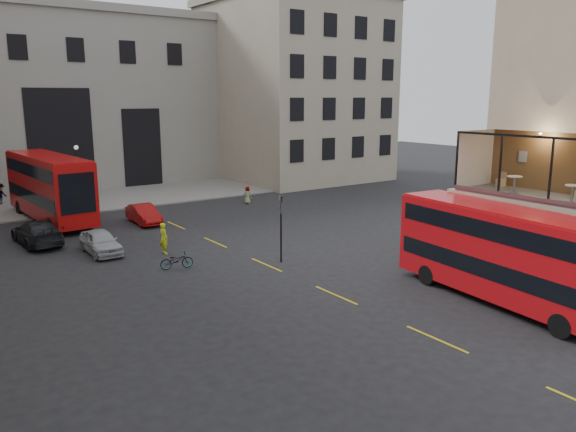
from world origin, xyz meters
TOP-DOWN VIEW (x-y plane):
  - ground at (0.00, 0.00)m, footprint 140.00×140.00m
  - host_frontage at (6.50, 0.00)m, footprint 3.00×11.00m
  - cafe_floor at (6.50, 0.00)m, footprint 3.00×10.00m
  - gateway at (-5.00, 47.99)m, footprint 35.00×10.60m
  - building_right at (20.00, 39.97)m, footprint 16.60×18.60m
  - pavement_far at (-6.00, 38.00)m, footprint 40.00×12.00m
  - traffic_light_near at (-1.00, 12.00)m, footprint 0.16×0.20m
  - street_lamp_b at (-6.00, 34.00)m, footprint 0.36×0.36m
  - bus_near at (3.50, 1.00)m, footprint 3.52×11.10m
  - bus_far at (-8.97, 30.91)m, footprint 3.61×12.56m
  - car_a at (-8.76, 19.69)m, footprint 1.69×4.18m
  - car_b at (-3.63, 26.02)m, footprint 1.61×4.29m
  - car_c at (-11.38, 24.15)m, footprint 2.48×5.45m
  - bicycle at (-6.35, 14.27)m, footprint 1.86×1.02m
  - cyclist at (-5.67, 17.54)m, footprint 0.48×0.70m
  - pedestrian_b at (-11.03, 39.85)m, footprint 1.39×1.34m
  - pedestrian_c at (-4.62, 37.94)m, footprint 1.06×0.59m
  - pedestrian_d at (6.70, 28.29)m, footprint 0.82×0.89m
  - cafe_table_mid at (5.87, -0.58)m, footprint 0.64×0.64m
  - cafe_table_far at (5.98, 2.32)m, footprint 0.69×0.69m
  - cafe_chair_d at (7.40, 3.99)m, footprint 0.41×0.41m

SIDE VIEW (x-z plane):
  - ground at x=0.00m, z-range 0.00..0.00m
  - pavement_far at x=-6.00m, z-range 0.00..0.12m
  - bicycle at x=-6.35m, z-range 0.00..0.92m
  - car_b at x=-3.63m, z-range 0.00..1.40m
  - car_a at x=-8.76m, z-range 0.00..1.42m
  - pedestrian_d at x=6.70m, z-range 0.00..1.52m
  - car_c at x=-11.38m, z-range 0.00..1.55m
  - pedestrian_c at x=-4.62m, z-range 0.00..1.70m
  - cyclist at x=-5.67m, z-range 0.00..1.87m
  - pedestrian_b at x=-11.03m, z-range 0.00..1.90m
  - host_frontage at x=6.50m, z-range 0.00..4.50m
  - street_lamp_b at x=-6.00m, z-range -0.27..5.06m
  - traffic_light_near at x=-1.00m, z-range 0.52..4.32m
  - bus_near at x=3.50m, z-range 0.27..4.63m
  - bus_far at x=-8.97m, z-range 0.31..5.26m
  - cafe_floor at x=6.50m, z-range 4.50..4.60m
  - cafe_chair_d at x=7.40m, z-range 4.45..5.20m
  - cafe_table_mid at x=5.87m, z-range 4.73..5.53m
  - cafe_table_far at x=5.98m, z-range 4.74..5.60m
  - gateway at x=-5.00m, z-range 0.39..18.39m
  - building_right at x=20.00m, z-range 0.39..20.39m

